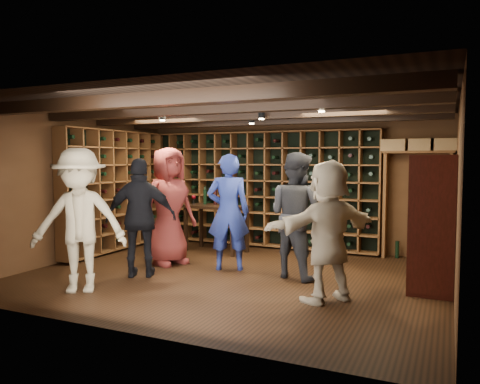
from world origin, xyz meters
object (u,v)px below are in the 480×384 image
at_px(guest_woman_black, 141,218).
at_px(guest_khaki, 79,220).
at_px(tasting_table, 216,211).
at_px(display_cabinet, 431,228).
at_px(guest_red_floral, 169,206).
at_px(man_grey_suit, 296,215).
at_px(guest_beige, 328,231).
at_px(man_blue_shirt, 228,212).

relative_size(guest_woman_black, guest_khaki, 0.93).
distance_m(guest_khaki, tasting_table, 3.12).
bearing_deg(display_cabinet, guest_red_floral, 178.68).
height_order(guest_red_floral, guest_woman_black, guest_red_floral).
bearing_deg(man_grey_suit, tasting_table, -10.69).
bearing_deg(man_grey_suit, guest_beige, 147.69).
height_order(man_blue_shirt, guest_beige, man_blue_shirt).
relative_size(display_cabinet, tasting_table, 1.43).
height_order(display_cabinet, guest_woman_black, display_cabinet).
height_order(man_grey_suit, guest_red_floral, guest_red_floral).
xyz_separation_m(guest_woman_black, tasting_table, (0.14, 2.12, -0.10)).
xyz_separation_m(man_grey_suit, guest_woman_black, (-2.08, -0.91, -0.04)).
xyz_separation_m(guest_red_floral, tasting_table, (0.23, 1.24, -0.19)).
bearing_deg(man_blue_shirt, guest_beige, 127.65).
height_order(display_cabinet, guest_red_floral, guest_red_floral).
bearing_deg(guest_beige, man_grey_suit, -106.01).
xyz_separation_m(guest_red_floral, guest_beige, (2.88, -0.93, -0.10)).
xyz_separation_m(man_blue_shirt, guest_red_floral, (-1.07, -0.04, 0.06)).
bearing_deg(display_cabinet, man_blue_shirt, 177.37).
distance_m(guest_khaki, guest_beige, 3.18).
distance_m(guest_red_floral, guest_beige, 3.02).
height_order(guest_khaki, guest_beige, guest_khaki).
bearing_deg(man_blue_shirt, guest_khaki, 33.10).
distance_m(guest_woman_black, tasting_table, 2.12).
xyz_separation_m(guest_beige, tasting_table, (-2.64, 2.17, -0.09)).
distance_m(man_grey_suit, guest_woman_black, 2.27).
relative_size(man_blue_shirt, guest_red_floral, 0.94).
bearing_deg(man_blue_shirt, guest_woman_black, 19.41).
bearing_deg(guest_woman_black, man_blue_shirt, -164.75).
distance_m(display_cabinet, guest_khaki, 4.52).
xyz_separation_m(man_grey_suit, tasting_table, (-1.94, 1.21, -0.14)).
bearing_deg(guest_red_floral, man_blue_shirt, -65.77).
height_order(guest_woman_black, tasting_table, guest_woman_black).
bearing_deg(display_cabinet, man_grey_suit, 176.26).
relative_size(man_blue_shirt, guest_beige, 1.05).
xyz_separation_m(display_cabinet, man_blue_shirt, (-2.94, 0.13, 0.05)).
bearing_deg(man_grey_suit, man_blue_shirt, 20.49).
height_order(man_grey_suit, guest_woman_black, man_grey_suit).
xyz_separation_m(man_grey_suit, guest_beige, (0.71, -0.96, -0.05)).
xyz_separation_m(guest_khaki, tasting_table, (0.39, 3.09, -0.16)).
bearing_deg(man_blue_shirt, display_cabinet, 153.34).
xyz_separation_m(display_cabinet, tasting_table, (-3.77, 1.33, -0.09)).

